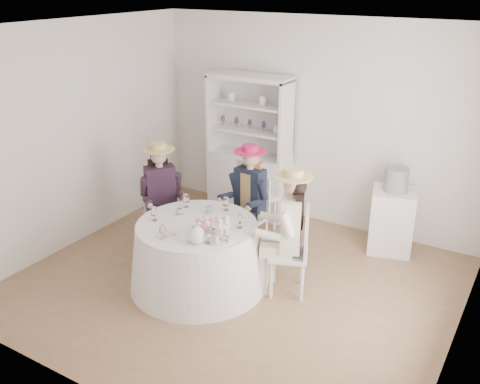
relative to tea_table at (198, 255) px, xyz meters
The scene contains 23 objects.
ground 0.54m from the tea_table, 33.95° to the left, with size 4.50×4.50×0.00m, color brown.
ceiling 2.37m from the tea_table, 33.95° to the left, with size 4.50×4.50×0.00m, color white.
wall_back 2.46m from the tea_table, 81.44° to the left, with size 4.50×4.50×0.00m, color silver.
wall_front 2.06m from the tea_table, 79.31° to the right, with size 4.50×4.50×0.00m, color silver.
wall_left 2.17m from the tea_table, behind, with size 4.50×4.50×0.00m, color silver.
wall_right 2.78m from the tea_table, ahead, with size 4.50×4.50×0.00m, color silver.
tea_table is the anchor object (origin of this frame).
hutch 2.08m from the tea_table, 104.28° to the left, with size 1.16×0.47×1.94m.
side_table 2.43m from the tea_table, 50.60° to the left, with size 0.50×0.50×0.78m, color silver.
hatbox 2.49m from the tea_table, 50.60° to the left, with size 0.28×0.28×0.28m, color black.
guest_left 1.04m from the tea_table, 151.26° to the left, with size 0.58×0.56×1.35m.
guest_mid 1.05m from the tea_table, 85.57° to the left, with size 0.49×0.51×1.34m.
guest_right 1.05m from the tea_table, 23.07° to the left, with size 0.58×0.53×1.39m.
spare_chair 1.48m from the tea_table, 96.02° to the left, with size 0.53×0.53×0.98m.
teacup_a 0.50m from the tea_table, 162.66° to the left, with size 0.08×0.08×0.06m, color white.
teacup_b 0.51m from the tea_table, 98.80° to the left, with size 0.07×0.07×0.07m, color white.
teacup_c 0.51m from the tea_table, 28.71° to the left, with size 0.08×0.08×0.06m, color white.
flower_bowl 0.46m from the tea_table, ahead, with size 0.22×0.22×0.06m, color white.
flower_arrangement 0.50m from the tea_table, 27.47° to the right, with size 0.19×0.18×0.07m.
table_teapot 0.61m from the tea_table, 53.54° to the right, with size 0.24×0.17×0.18m.
sandwich_plate 0.53m from the tea_table, 102.57° to the right, with size 0.23×0.23×0.05m.
cupcake_stand 0.65m from the tea_table, 22.71° to the right, with size 0.26×0.26×0.24m.
stemware_set 0.44m from the tea_table, 18.43° to the left, with size 0.95×0.99×0.15m.
Camera 1 is at (2.66, -4.31, 3.16)m, focal length 40.00 mm.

